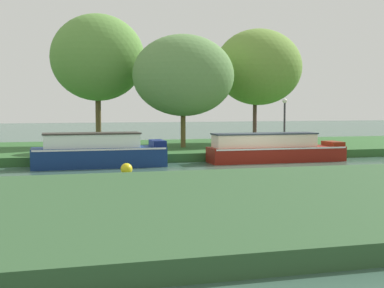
% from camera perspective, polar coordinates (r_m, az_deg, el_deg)
% --- Properties ---
extents(ground_plane, '(120.00, 120.00, 0.00)m').
position_cam_1_polar(ground_plane, '(23.04, 7.21, -2.32)').
color(ground_plane, '#395849').
extents(riverbank_far, '(72.00, 10.00, 0.40)m').
position_cam_1_polar(riverbank_far, '(29.59, 2.10, -0.46)').
color(riverbank_far, '#2D5C2A').
rests_on(riverbank_far, ground_plane).
extents(navy_barge, '(5.58, 1.56, 1.46)m').
position_cam_1_polar(navy_barge, '(22.56, -10.14, -0.85)').
color(navy_barge, navy).
rests_on(navy_barge, ground_plane).
extents(maroon_narrowboat, '(6.46, 1.45, 1.34)m').
position_cam_1_polar(maroon_narrowboat, '(24.57, 8.87, -0.55)').
color(maroon_narrowboat, maroon).
rests_on(maroon_narrowboat, ground_plane).
extents(willow_tree_left, '(5.16, 3.87, 7.22)m').
position_cam_1_polar(willow_tree_left, '(29.63, -10.20, 9.22)').
color(willow_tree_left, brown).
rests_on(willow_tree_left, riverbank_far).
extents(willow_tree_centre, '(5.39, 3.34, 5.89)m').
position_cam_1_polar(willow_tree_centre, '(27.45, -0.87, 7.47)').
color(willow_tree_centre, brown).
rests_on(willow_tree_centre, riverbank_far).
extents(willow_tree_right, '(5.21, 4.71, 6.73)m').
position_cam_1_polar(willow_tree_right, '(31.65, 7.24, 8.28)').
color(willow_tree_right, brown).
rests_on(willow_tree_right, riverbank_far).
extents(lamp_post, '(0.24, 0.24, 2.57)m').
position_cam_1_polar(lamp_post, '(27.15, 10.03, 2.96)').
color(lamp_post, '#333338').
rests_on(lamp_post, riverbank_far).
extents(mooring_post_far, '(0.19, 0.19, 0.50)m').
position_cam_1_polar(mooring_post_far, '(25.16, 5.37, -0.26)').
color(mooring_post_far, '#4C2F1F').
rests_on(mooring_post_far, riverbank_far).
extents(channel_buoy, '(0.45, 0.45, 0.45)m').
position_cam_1_polar(channel_buoy, '(19.86, -7.14, -2.71)').
color(channel_buoy, yellow).
rests_on(channel_buoy, ground_plane).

